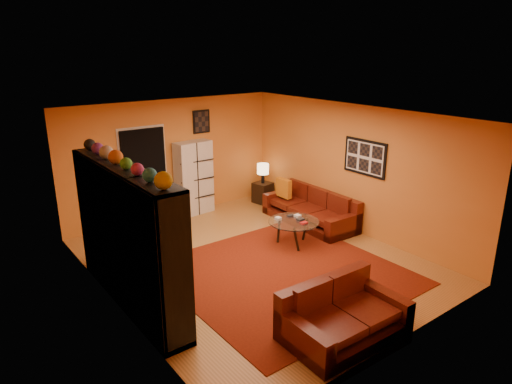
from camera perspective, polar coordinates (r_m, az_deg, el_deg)
floor at (r=8.27m, az=-0.22°, el=-8.57°), size 6.00×6.00×0.00m
ceiling at (r=7.49m, az=-0.24°, el=9.55°), size 6.00×6.00×0.00m
wall_back at (r=10.25m, az=-10.37°, el=4.12°), size 6.00×0.00×6.00m
wall_front at (r=5.83m, az=17.91°, el=-7.17°), size 6.00×0.00×6.00m
wall_left at (r=6.68m, az=-17.70°, el=-3.93°), size 0.00×6.00×6.00m
wall_right at (r=9.44m, az=12.02°, el=2.83°), size 0.00×6.00×6.00m
rug at (r=7.84m, az=3.50°, el=-10.13°), size 3.60×3.60×0.01m
doorway at (r=10.00m, az=-13.74°, el=1.90°), size 0.95×0.10×2.04m
wall_art_right at (r=9.16m, az=13.47°, el=4.23°), size 0.03×1.00×0.70m
wall_art_back at (r=10.44m, az=-6.85°, el=8.73°), size 0.42×0.03×0.52m
entertainment_unit at (r=6.84m, az=-15.73°, el=-5.48°), size 0.45×3.00×2.10m
tv at (r=6.95m, az=-15.57°, el=-5.62°), size 0.94×0.12×0.54m
sofa at (r=9.97m, az=7.07°, el=-2.22°), size 0.97×2.23×0.85m
loveseat at (r=6.35m, az=10.46°, el=-14.82°), size 1.65×1.02×0.85m
throw_pillow at (r=10.26m, az=3.48°, el=0.51°), size 0.12×0.42×0.42m
coffee_table at (r=8.75m, az=4.72°, el=-3.94°), size 0.97×0.97×0.48m
storage_cabinet at (r=10.38m, az=-7.77°, el=1.76°), size 0.86×0.44×1.67m
bowl_chair at (r=9.34m, az=-14.69°, el=-4.03°), size 0.67×0.67×0.55m
side_table at (r=11.15m, az=0.86°, el=-0.07°), size 0.47×0.47×0.50m
table_lamp at (r=10.99m, az=0.88°, el=2.83°), size 0.28×0.28×0.47m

